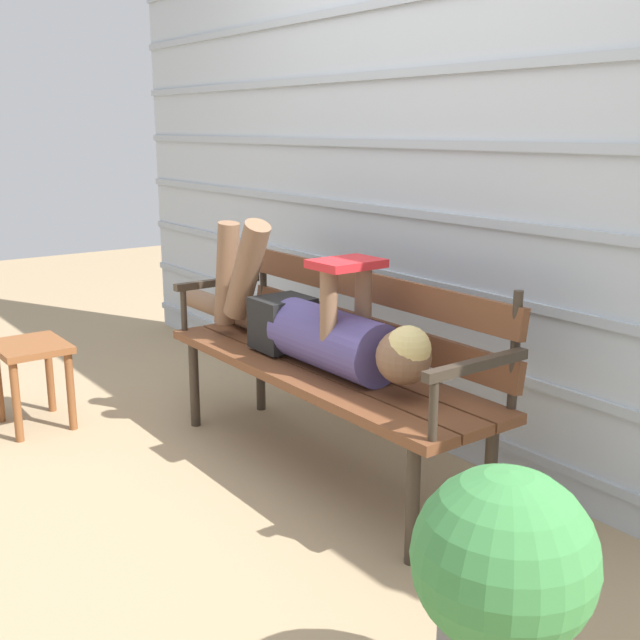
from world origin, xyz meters
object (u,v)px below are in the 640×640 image
object	(u,v)px
reclining_person	(308,324)
footstool	(31,362)
park_bench	(334,353)
potted_plant	(502,591)

from	to	relation	value
reclining_person	footstool	xyz separation A→B (m)	(-1.08, -0.77, -0.28)
park_bench	potted_plant	xyz separation A→B (m)	(1.37, -0.60, -0.10)
reclining_person	park_bench	bearing A→B (deg)	42.23
footstool	potted_plant	xyz separation A→B (m)	(2.52, 0.24, 0.07)
reclining_person	potted_plant	distance (m)	1.55
park_bench	reclining_person	distance (m)	0.15
reclining_person	potted_plant	size ratio (longest dim) A/B	2.71
park_bench	footstool	size ratio (longest dim) A/B	4.19
reclining_person	footstool	distance (m)	1.35
footstool	potted_plant	size ratio (longest dim) A/B	0.60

